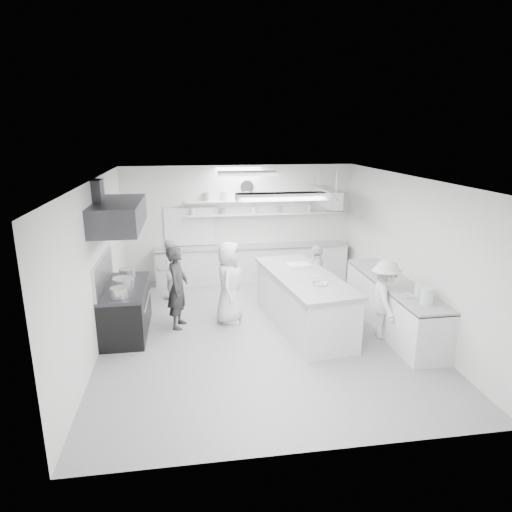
{
  "coord_description": "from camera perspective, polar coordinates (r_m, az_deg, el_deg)",
  "views": [
    {
      "loc": [
        -1.31,
        -8.04,
        3.84
      ],
      "look_at": [
        0.0,
        0.6,
        1.4
      ],
      "focal_mm": 31.45,
      "sensor_mm": 36.0,
      "label": 1
    }
  ],
  "objects": [
    {
      "name": "prep_island",
      "position": [
        9.09,
        6.04,
        -5.85
      ],
      "size": [
        1.46,
        2.97,
        1.05
      ],
      "primitive_type": "cube",
      "rotation": [
        0.0,
        0.0,
        0.14
      ],
      "color": "silver",
      "rests_on": "floor"
    },
    {
      "name": "bowl_right",
      "position": [
        8.51,
        18.67,
        -4.95
      ],
      "size": [
        0.3,
        0.3,
        0.06
      ],
      "primitive_type": "imported",
      "rotation": [
        0.0,
        0.0,
        0.31
      ],
      "color": "silver",
      "rests_on": "right_counter"
    },
    {
      "name": "shelf_upper",
      "position": [
        11.72,
        1.35,
        7.08
      ],
      "size": [
        4.2,
        0.26,
        0.04
      ],
      "primitive_type": "cube",
      "color": "silver",
      "rests_on": "wall_back"
    },
    {
      "name": "wall_left",
      "position": [
        8.54,
        -19.69,
        -1.22
      ],
      "size": [
        0.04,
        7.0,
        3.0
      ],
      "primitive_type": "cube",
      "color": "silver",
      "rests_on": "floor"
    },
    {
      "name": "wall_clock",
      "position": [
        11.68,
        -1.16,
        8.79
      ],
      "size": [
        0.32,
        0.05,
        0.32
      ],
      "primitive_type": "cylinder",
      "rotation": [
        1.57,
        0.0,
        0.0
      ],
      "color": "silver",
      "rests_on": "wall_back"
    },
    {
      "name": "cook_island_left",
      "position": [
        9.19,
        -3.43,
        -3.37
      ],
      "size": [
        0.73,
        0.94,
        1.7
      ],
      "primitive_type": "imported",
      "rotation": [
        0.0,
        0.0,
        1.32
      ],
      "color": "silver",
      "rests_on": "floor"
    },
    {
      "name": "pass_through_window",
      "position": [
        11.76,
        -8.42,
        3.73
      ],
      "size": [
        1.3,
        0.04,
        1.0
      ],
      "primitive_type": "cube",
      "color": "black",
      "rests_on": "wall_back"
    },
    {
      "name": "right_counter",
      "position": [
        9.41,
        17.02,
        -6.09
      ],
      "size": [
        0.74,
        3.3,
        0.94
      ],
      "primitive_type": "cube",
      "color": "silver",
      "rests_on": "floor"
    },
    {
      "name": "floor",
      "position": [
        9.01,
        0.57,
        -9.67
      ],
      "size": [
        6.0,
        7.0,
        0.02
      ],
      "primitive_type": "cube",
      "color": "#97989D",
      "rests_on": "ground"
    },
    {
      "name": "stove_pot",
      "position": [
        8.9,
        -16.53,
        -3.44
      ],
      "size": [
        0.39,
        0.39,
        0.24
      ],
      "primitive_type": "cylinder",
      "color": "#B9B9BA",
      "rests_on": "stove"
    },
    {
      "name": "pot_rack",
      "position": [
        11.06,
        8.94,
        7.43
      ],
      "size": [
        0.3,
        1.6,
        0.4
      ],
      "primitive_type": "cube",
      "color": "#B9B9BA",
      "rests_on": "ceiling"
    },
    {
      "name": "ceiling",
      "position": [
        8.19,
        0.63,
        9.81
      ],
      "size": [
        6.0,
        7.0,
        0.02
      ],
      "primitive_type": "cube",
      "color": "white",
      "rests_on": "wall_back"
    },
    {
      "name": "shelf_lower",
      "position": [
        11.77,
        1.34,
        5.39
      ],
      "size": [
        4.2,
        0.26,
        0.04
      ],
      "primitive_type": "cube",
      "color": "silver",
      "rests_on": "wall_back"
    },
    {
      "name": "exhaust_hood",
      "position": [
        8.67,
        -17.12,
        5.03
      ],
      "size": [
        0.85,
        2.0,
        0.5
      ],
      "primitive_type": "cube",
      "color": "#2F2F33",
      "rests_on": "wall_left"
    },
    {
      "name": "light_fixture_rear",
      "position": [
        9.97,
        -1.06,
        10.44
      ],
      "size": [
        1.3,
        0.25,
        0.1
      ],
      "primitive_type": "cube",
      "color": "silver",
      "rests_on": "ceiling"
    },
    {
      "name": "wall_front",
      "position": [
        5.27,
        6.83,
        -10.84
      ],
      "size": [
        6.0,
        0.04,
        3.0
      ],
      "primitive_type": "cube",
      "color": "silver",
      "rests_on": "floor"
    },
    {
      "name": "stove",
      "position": [
        9.19,
        -16.18,
        -6.69
      ],
      "size": [
        0.8,
        1.8,
        0.9
      ],
      "primitive_type": "cube",
      "color": "black",
      "rests_on": "floor"
    },
    {
      "name": "bowl_island_b",
      "position": [
        8.81,
        7.27,
        -2.76
      ],
      "size": [
        0.22,
        0.22,
        0.06
      ],
      "primitive_type": "imported",
      "rotation": [
        0.0,
        0.0,
        0.1
      ],
      "color": "silver",
      "rests_on": "prep_island"
    },
    {
      "name": "back_counter",
      "position": [
        11.85,
        -0.46,
        -0.95
      ],
      "size": [
        5.0,
        0.6,
        0.92
      ],
      "primitive_type": "cube",
      "color": "silver",
      "rests_on": "floor"
    },
    {
      "name": "light_fixture_front",
      "position": [
        6.44,
        3.23,
        7.57
      ],
      "size": [
        1.3,
        0.25,
        0.1
      ],
      "primitive_type": "cube",
      "color": "silver",
      "rests_on": "ceiling"
    },
    {
      "name": "cook_back",
      "position": [
        10.69,
        -10.84,
        -1.66
      ],
      "size": [
        0.83,
        0.74,
        1.43
      ],
      "primitive_type": "imported",
      "rotation": [
        0.0,
        0.0,
        -2.82
      ],
      "color": "silver",
      "rests_on": "floor"
    },
    {
      "name": "cook_right",
      "position": [
        8.86,
        16.04,
        -5.31
      ],
      "size": [
        0.72,
        1.07,
        1.54
      ],
      "primitive_type": "imported",
      "rotation": [
        0.0,
        0.0,
        1.41
      ],
      "color": "silver",
      "rests_on": "floor"
    },
    {
      "name": "wall_back",
      "position": [
        11.85,
        -2.12,
        4.22
      ],
      "size": [
        6.0,
        0.04,
        3.0
      ],
      "primitive_type": "cube",
      "color": "silver",
      "rests_on": "floor"
    },
    {
      "name": "wall_right",
      "position": [
        9.42,
        18.93,
        0.38
      ],
      "size": [
        0.04,
        7.0,
        3.0
      ],
      "primitive_type": "cube",
      "color": "silver",
      "rests_on": "floor"
    },
    {
      "name": "bowl_island_a",
      "position": [
        8.41,
        8.14,
        -3.68
      ],
      "size": [
        0.33,
        0.33,
        0.07
      ],
      "primitive_type": "imported",
      "rotation": [
        0.0,
        0.0,
        -0.22
      ],
      "color": "#B9B9BA",
      "rests_on": "prep_island"
    },
    {
      "name": "cook_stove",
      "position": [
        9.06,
        -9.93,
        -3.96
      ],
      "size": [
        0.53,
        0.69,
        1.68
      ],
      "primitive_type": "imported",
      "rotation": [
        0.0,
        0.0,
        1.34
      ],
      "color": "#292929",
      "rests_on": "floor"
    },
    {
      "name": "cook_island_right",
      "position": [
        9.91,
        7.65,
        -2.76
      ],
      "size": [
        0.67,
        0.94,
        1.48
      ],
      "primitive_type": "imported",
      "rotation": [
        0.0,
        0.0,
        -1.97
      ],
      "color": "silver",
      "rests_on": "floor"
    }
  ]
}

